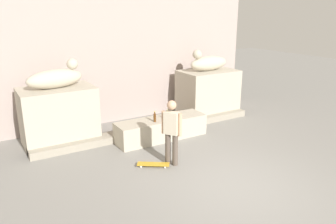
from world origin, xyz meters
TOP-DOWN VIEW (x-y plane):
  - ground_plane at (0.00, 0.00)m, footprint 40.00×40.00m
  - facade_wall at (0.00, 5.96)m, footprint 9.63×0.60m
  - pedestal_left at (-2.68, 4.67)m, footprint 2.04×1.32m
  - pedestal_right at (2.68, 4.67)m, footprint 2.04×1.32m
  - statue_reclining_left at (-2.65, 4.67)m, footprint 1.67×0.84m
  - statue_reclining_right at (2.64, 4.66)m, footprint 1.63×0.66m
  - ledge_block at (0.00, 3.41)m, footprint 2.80×0.78m
  - skater at (-0.65, 1.77)m, footprint 0.37×0.47m
  - skateboard at (-1.11, 1.88)m, footprint 0.77×0.62m
  - bottle_red at (0.11, 3.23)m, footprint 0.07×0.07m
  - bottle_brown at (-0.31, 3.25)m, footprint 0.08×0.08m
  - stair_step at (0.00, 3.98)m, footprint 7.40×0.50m

SIDE VIEW (x-z plane):
  - ground_plane at x=0.00m, z-range 0.00..0.00m
  - skateboard at x=-1.11m, z-range 0.02..0.10m
  - stair_step at x=0.00m, z-range 0.00..0.21m
  - ledge_block at x=0.00m, z-range 0.00..0.63m
  - bottle_red at x=0.11m, z-range 0.61..0.91m
  - bottle_brown at x=-0.31m, z-range 0.61..0.92m
  - pedestal_left at x=-2.68m, z-range 0.00..1.64m
  - pedestal_right at x=2.68m, z-range 0.00..1.64m
  - skater at x=-0.65m, z-range 0.09..1.76m
  - statue_reclining_left at x=-2.65m, z-range 1.53..2.31m
  - statue_reclining_right at x=2.64m, z-range 1.53..2.31m
  - facade_wall at x=0.00m, z-range 0.00..5.52m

